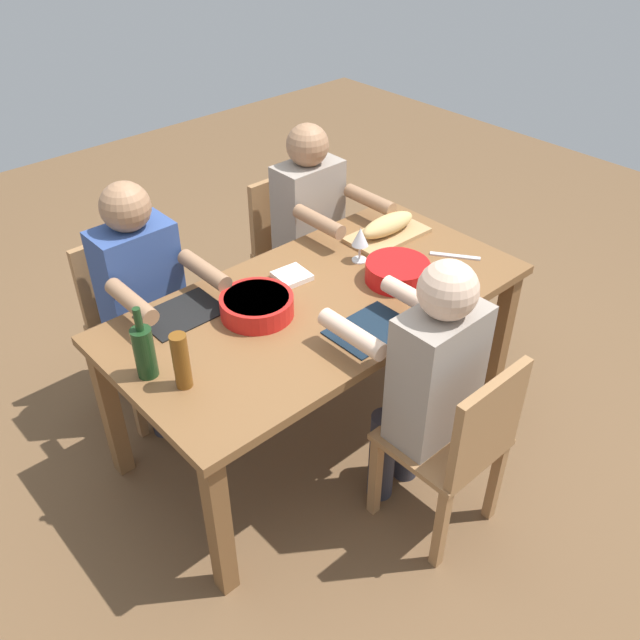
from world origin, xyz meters
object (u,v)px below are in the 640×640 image
(serving_bowl_fruit, at_px, (257,304))
(wine_bottle, at_px, (144,351))
(bread_loaf, at_px, (388,225))
(wine_glass, at_px, (360,238))
(chair_far_right, at_px, (292,245))
(napkin_stack, at_px, (292,276))
(cutting_board, at_px, (387,235))
(serving_bowl_pasta, at_px, (397,270))
(beer_bottle, at_px, (181,361))
(diner_far_right, at_px, (314,221))
(chair_far_left, at_px, (132,314))
(diner_far_left, at_px, (146,293))
(chair_near_center, at_px, (459,443))
(diner_near_center, at_px, (427,375))
(dining_table, at_px, (320,315))

(serving_bowl_fruit, relative_size, wine_bottle, 1.03)
(bread_loaf, bearing_deg, wine_glass, -165.26)
(chair_far_right, bearing_deg, bread_loaf, -80.15)
(napkin_stack, bearing_deg, cutting_board, -2.39)
(cutting_board, bearing_deg, serving_bowl_fruit, -174.07)
(serving_bowl_pasta, height_order, beer_bottle, beer_bottle)
(wine_glass, bearing_deg, serving_bowl_fruit, -177.90)
(cutting_board, distance_m, napkin_stack, 0.58)
(beer_bottle, bearing_deg, diner_far_right, 29.07)
(serving_bowl_fruit, distance_m, serving_bowl_pasta, 0.64)
(chair_far_left, distance_m, napkin_stack, 0.81)
(serving_bowl_pasta, xyz_separation_m, wine_bottle, (-1.13, 0.17, 0.06))
(diner_far_left, distance_m, chair_near_center, 1.47)
(serving_bowl_fruit, distance_m, bread_loaf, 0.86)
(diner_near_center, relative_size, wine_bottle, 4.14)
(chair_far_left, height_order, diner_near_center, diner_near_center)
(chair_far_left, relative_size, diner_far_left, 0.71)
(beer_bottle, height_order, napkin_stack, beer_bottle)
(serving_bowl_fruit, distance_m, beer_bottle, 0.49)
(diner_near_center, height_order, wine_glass, diner_near_center)
(bread_loaf, bearing_deg, chair_far_left, 151.13)
(napkin_stack, bearing_deg, chair_far_left, 131.41)
(wine_glass, bearing_deg, cutting_board, 14.74)
(beer_bottle, bearing_deg, cutting_board, 11.08)
(diner_far_left, relative_size, diner_near_center, 1.00)
(serving_bowl_pasta, bearing_deg, chair_far_left, 133.07)
(chair_near_center, bearing_deg, serving_bowl_fruit, 107.04)
(chair_near_center, bearing_deg, dining_table, 90.00)
(chair_far_left, bearing_deg, diner_near_center, -70.22)
(beer_bottle, bearing_deg, dining_table, 6.48)
(diner_far_left, height_order, bread_loaf, diner_far_left)
(diner_far_left, bearing_deg, chair_near_center, -70.22)
(cutting_board, bearing_deg, bread_loaf, 90.00)
(diner_near_center, relative_size, serving_bowl_pasta, 4.31)
(serving_bowl_fruit, distance_m, wine_glass, 0.61)
(cutting_board, bearing_deg, chair_near_center, -122.06)
(diner_far_right, bearing_deg, chair_far_left, 169.41)
(wine_bottle, bearing_deg, cutting_board, 4.97)
(chair_far_left, height_order, diner_far_right, diner_far_right)
(diner_far_left, relative_size, wine_glass, 7.23)
(napkin_stack, bearing_deg, diner_far_right, 39.43)
(chair_far_left, relative_size, wine_bottle, 2.93)
(dining_table, height_order, diner_far_left, diner_far_left)
(chair_far_right, relative_size, wine_glass, 5.12)
(chair_far_right, xyz_separation_m, bread_loaf, (0.10, -0.60, 0.32))
(dining_table, distance_m, chair_far_left, 0.93)
(chair_near_center, distance_m, chair_far_right, 1.63)
(diner_far_left, xyz_separation_m, wine_glass, (0.83, -0.48, 0.16))
(dining_table, relative_size, serving_bowl_pasta, 6.41)
(chair_near_center, relative_size, cutting_board, 2.12)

